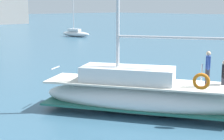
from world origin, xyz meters
name	(u,v)px	position (x,y,z in m)	size (l,w,h in m)	color
ground_plane	(182,109)	(0.00, 0.00, 0.00)	(400.00, 400.00, 0.00)	#38607A
main_sailboat	(141,94)	(-1.85, 1.09, 0.92)	(6.75, 9.56, 14.44)	silver
moored_sloop_near	(76,33)	(21.79, 34.93, 0.58)	(2.34, 5.81, 7.24)	silver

